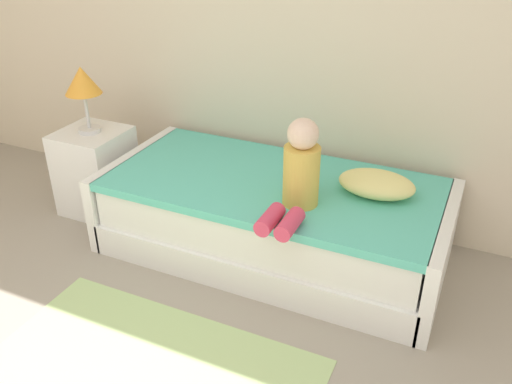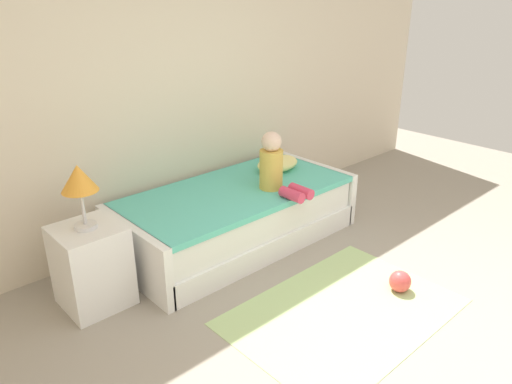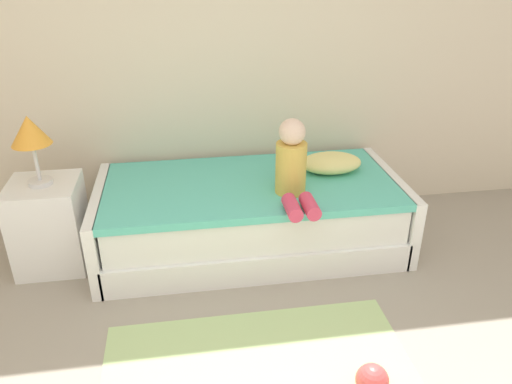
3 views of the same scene
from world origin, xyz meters
name	(u,v)px [view 2 (image 2 of 3)]	position (x,y,z in m)	size (l,w,h in m)	color
ground_plane	(432,369)	(0.00, 0.00, 0.00)	(9.20, 9.20, 0.00)	#9E9384
wall_rear	(172,71)	(0.00, 2.60, 1.45)	(7.20, 0.10, 2.90)	beige
bed	(237,216)	(0.18, 2.00, 0.25)	(2.11, 1.00, 0.50)	white
nightstand	(92,266)	(-1.17, 1.98, 0.30)	(0.44, 0.44, 0.60)	white
table_lamp	(79,181)	(-1.17, 1.98, 0.94)	(0.24, 0.24, 0.45)	silver
child_figure	(275,167)	(0.42, 1.77, 0.70)	(0.20, 0.51, 0.50)	gold
pillow	(278,164)	(0.78, 2.10, 0.56)	(0.44, 0.30, 0.13)	#F2E58C
toy_ball	(400,281)	(0.56, 0.58, 0.08)	(0.16, 0.16, 0.16)	#E54C4C
area_rug	(343,311)	(0.05, 0.70, 0.00)	(1.60, 1.10, 0.01)	#B2D189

